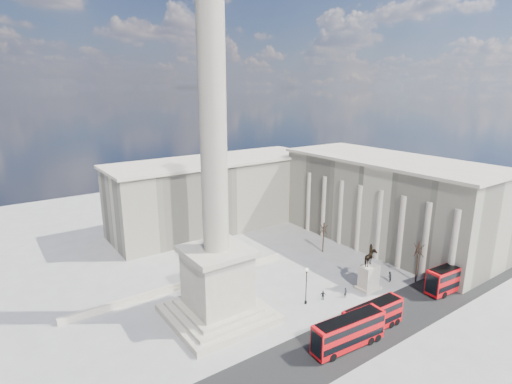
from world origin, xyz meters
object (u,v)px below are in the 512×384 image
Objects in this scene: nelsons_column at (216,234)px; pedestrian_walking at (346,293)px; pedestrian_standing at (389,277)px; pedestrian_crossing at (323,295)px; red_bus_b at (349,332)px; victorian_lamp at (306,283)px; red_bus_c at (373,317)px; red_bus_d at (453,277)px; equestrian_statue at (369,273)px.

nelsons_column reaches higher than pedestrian_walking.
pedestrian_crossing is at bearing -25.96° from pedestrian_standing.
victorian_lamp is (2.75, 11.27, 1.31)m from red_bus_b.
pedestrian_walking is (3.77, 8.41, -1.28)m from red_bus_c.
red_bus_d is 25.52m from victorian_lamp.
victorian_lamp is (-23.15, 10.67, 1.24)m from red_bus_d.
nelsons_column reaches higher than red_bus_c.
red_bus_c is at bearing -175.83° from red_bus_d.
pedestrian_walking is 10.37m from pedestrian_standing.
red_bus_d is 6.87× the size of pedestrian_crossing.
red_bus_d is at bearing -38.26° from pedestrian_walking.
pedestrian_walking is 3.85m from pedestrian_crossing.
equestrian_statue is 9.20m from pedestrian_crossing.
red_bus_c is (5.58, 0.65, -0.15)m from red_bus_b.
red_bus_c is 20.32m from red_bus_d.
pedestrian_walking is (-5.28, 0.20, -1.95)m from equestrian_statue.
pedestrian_standing is 1.15× the size of pedestrian_crossing.
equestrian_statue reaches higher than red_bus_b.
red_bus_c reaches higher than pedestrian_walking.
pedestrian_walking is at bearing -19.78° from nelsons_column.
pedestrian_walking is 1.03× the size of pedestrian_crossing.
red_bus_d is (36.15, -15.51, -10.58)m from nelsons_column.
victorian_lamp is 17.40m from pedestrian_standing.
red_bus_d is 10.06m from pedestrian_standing.
red_bus_c reaches higher than pedestrian_crossing.
pedestrian_crossing is at bearing -12.93° from victorian_lamp.
pedestrian_standing is at bearing 132.74° from red_bus_d.
equestrian_statue is 5.42m from pedestrian_standing.
red_bus_b is at bearing 6.01° from pedestrian_standing.
red_bus_b is 17.11m from equestrian_statue.
nelsons_column is at bearing 163.75° from equestrian_statue.
equestrian_statue reaches higher than red_bus_d.
victorian_lamp is at bearing 150.26° from pedestrian_walking.
nelsons_column is 26.73× the size of pedestrian_standing.
victorian_lamp is at bearing 168.49° from equestrian_statue.
red_bus_d is (25.90, 0.60, 0.07)m from red_bus_b.
pedestrian_walking is at bearing -18.55° from victorian_lamp.
pedestrian_standing is at bearing 27.69° from red_bus_b.
equestrian_statue is at bearing 35.77° from red_bus_b.
nelsons_column is at bearing 161.08° from red_bus_d.
pedestrian_walking is at bearing -156.88° from pedestrian_crossing.
pedestrian_crossing is at bearing -19.02° from nelsons_column.
pedestrian_crossing is (-8.82, 1.72, -1.98)m from equestrian_statue.
victorian_lamp reaches higher than red_bus_c.
red_bus_d is at bearing -23.22° from nelsons_column.
red_bus_b is 1.34× the size of equestrian_statue.
equestrian_statue reaches higher than red_bus_c.
red_bus_c is 0.90× the size of red_bus_d.
red_bus_b is at bearing -174.36° from red_bus_d.
pedestrian_standing is at bearing -5.06° from equestrian_statue.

